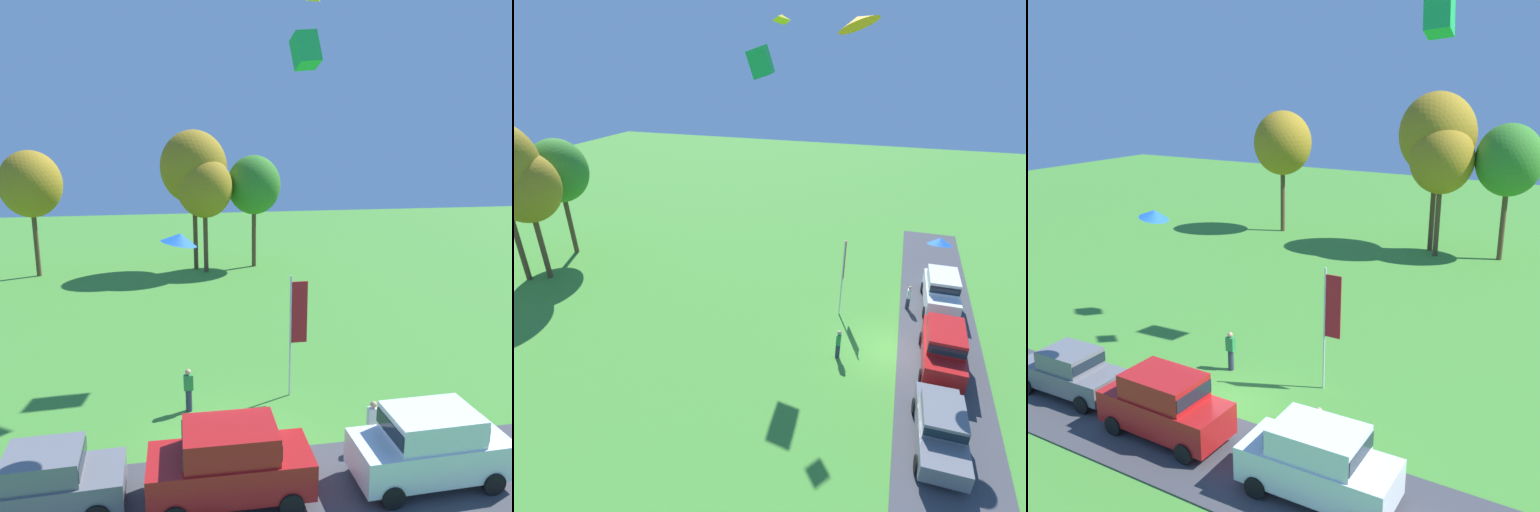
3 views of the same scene
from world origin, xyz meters
TOP-DOWN VIEW (x-y plane):
  - ground_plane at (0.00, 0.00)m, footprint 120.00×120.00m
  - pavement_strip at (0.00, -2.51)m, footprint 36.00×4.40m
  - car_sedan_near_entrance at (-5.57, -2.07)m, footprint 4.45×2.05m
  - car_suv_by_flagpole at (-0.48, -2.42)m, footprint 4.63×2.12m
  - car_suv_far_end at (5.45, -2.64)m, footprint 4.63×2.12m
  - person_beside_suv at (4.48, -0.73)m, footprint 0.36×0.24m
  - person_watching_sky at (-1.44, 2.75)m, footprint 0.36×0.24m
  - tree_center_back at (0.87, 24.24)m, footprint 4.33×4.33m
  - tree_far_left at (4.97, 25.48)m, footprint 4.35×4.35m
  - flag_banner at (2.87, 3.31)m, footprint 0.71×0.08m
  - kite_diamond_near_flag at (4.40, 7.78)m, footprint 0.89×0.76m
  - kite_delta_trailing_tail at (-1.66, -1.11)m, footprint 1.09×1.05m
  - kite_delta_mid_center at (-3.19, 2.91)m, footprint 1.78×1.78m
  - kite_box_over_trees at (4.60, 9.04)m, footprint 1.30×1.52m

SIDE VIEW (x-z plane):
  - ground_plane at x=0.00m, z-range 0.00..0.00m
  - pavement_strip at x=0.00m, z-range 0.00..0.06m
  - person_beside_suv at x=4.48m, z-range 0.02..1.73m
  - person_watching_sky at x=-1.44m, z-range 0.02..1.73m
  - car_sedan_near_entrance at x=-5.57m, z-range 0.12..1.96m
  - car_suv_by_flagpole at x=-0.48m, z-range 0.16..2.44m
  - car_suv_far_end at x=5.45m, z-range 0.16..2.44m
  - flag_banner at x=2.87m, z-range 0.67..5.69m
  - tree_center_back at x=0.87m, z-range 2.16..11.31m
  - tree_far_left at x=4.97m, z-range 2.17..11.36m
  - kite_delta_trailing_tail at x=-1.66m, z-range 7.17..7.66m
  - kite_box_over_trees at x=4.60m, z-range 13.32..15.13m
  - kite_delta_mid_center at x=-3.19m, z-range 15.08..15.85m
  - kite_diamond_near_flag at x=4.40m, z-range 16.03..16.54m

